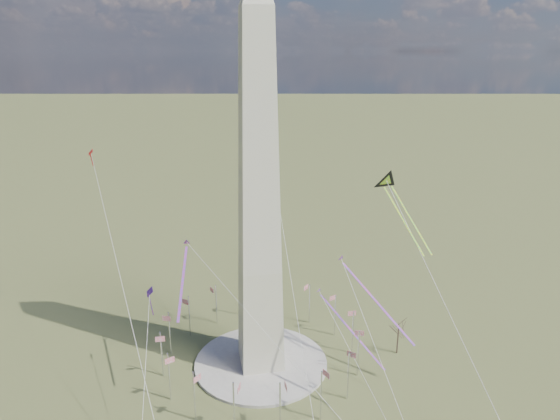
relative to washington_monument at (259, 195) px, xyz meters
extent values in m
plane|color=#4D542A|center=(0.00, 0.00, -47.95)|extent=(2000.00, 2000.00, 0.00)
cylinder|color=#B8B2A8|center=(0.00, 0.00, -47.55)|extent=(36.00, 36.00, 0.80)
cylinder|color=white|center=(26.00, 0.00, -41.45)|extent=(0.36, 0.36, 13.00)
cube|color=red|center=(26.00, 1.30, -36.15)|extent=(2.40, 0.08, 1.50)
cylinder|color=white|center=(24.02, 9.95, -41.45)|extent=(0.36, 0.36, 13.00)
cube|color=red|center=(23.52, 11.15, -36.15)|extent=(2.25, 0.99, 1.50)
cylinder|color=white|center=(18.38, 18.38, -41.45)|extent=(0.36, 0.36, 13.00)
cube|color=red|center=(17.47, 19.30, -36.15)|extent=(1.75, 1.75, 1.50)
cylinder|color=white|center=(9.95, 24.02, -41.45)|extent=(0.36, 0.36, 13.00)
cube|color=red|center=(8.75, 24.52, -36.15)|extent=(0.99, 2.25, 1.50)
cylinder|color=white|center=(0.00, 26.00, -41.45)|extent=(0.36, 0.36, 13.00)
cube|color=red|center=(-1.30, 26.00, -36.15)|extent=(0.08, 2.40, 1.50)
cylinder|color=white|center=(-9.95, 24.02, -41.45)|extent=(0.36, 0.36, 13.00)
cube|color=red|center=(-11.15, 23.52, -36.15)|extent=(0.99, 2.25, 1.50)
cylinder|color=white|center=(-18.38, 18.38, -41.45)|extent=(0.36, 0.36, 13.00)
cube|color=red|center=(-19.30, 17.47, -36.15)|extent=(1.75, 1.75, 1.50)
cylinder|color=white|center=(-24.02, 9.95, -41.45)|extent=(0.36, 0.36, 13.00)
cube|color=red|center=(-24.52, 8.75, -36.15)|extent=(2.25, 0.99, 1.50)
cylinder|color=white|center=(-26.00, 0.00, -41.45)|extent=(0.36, 0.36, 13.00)
cube|color=red|center=(-26.00, -1.30, -36.15)|extent=(2.40, 0.08, 1.50)
cylinder|color=white|center=(-24.02, -9.95, -41.45)|extent=(0.36, 0.36, 13.00)
cube|color=red|center=(-23.52, -11.15, -36.15)|extent=(2.25, 0.99, 1.50)
cylinder|color=white|center=(-18.38, -18.38, -41.45)|extent=(0.36, 0.36, 13.00)
cube|color=red|center=(-17.47, -19.30, -36.15)|extent=(1.75, 1.75, 1.50)
cylinder|color=white|center=(-9.95, -24.02, -41.45)|extent=(0.36, 0.36, 13.00)
cube|color=red|center=(-8.75, -24.52, -36.15)|extent=(0.99, 2.25, 1.50)
cylinder|color=white|center=(0.00, -26.00, -41.45)|extent=(0.36, 0.36, 13.00)
cube|color=red|center=(1.30, -26.00, -36.15)|extent=(0.08, 2.40, 1.50)
cylinder|color=white|center=(9.95, -24.02, -41.45)|extent=(0.36, 0.36, 13.00)
cube|color=red|center=(11.15, -23.52, -36.15)|extent=(0.99, 2.25, 1.50)
cylinder|color=white|center=(18.38, -18.38, -41.45)|extent=(0.36, 0.36, 13.00)
cube|color=red|center=(19.30, -17.47, -36.15)|extent=(1.75, 1.75, 1.50)
cylinder|color=white|center=(24.02, -9.95, -41.45)|extent=(0.36, 0.36, 13.00)
cube|color=red|center=(24.52, -8.75, -36.15)|extent=(2.25, 0.99, 1.50)
cylinder|color=#4F3B30|center=(38.50, -2.55, -44.02)|extent=(0.38, 0.38, 7.87)
cube|color=yellow|center=(38.44, -4.39, -7.36)|extent=(3.96, 17.97, 12.78)
cube|color=yellow|center=(36.15, -4.84, -7.36)|extent=(3.96, 17.97, 12.78)
cube|color=#391665|center=(-27.62, 0.38, -23.52)|extent=(1.74, 2.33, 2.17)
cube|color=#F0264E|center=(-27.62, 0.38, -27.09)|extent=(0.81, 2.76, 7.48)
cube|color=#F0264E|center=(23.38, -21.12, -20.67)|extent=(11.45, 17.77, 12.90)
cube|color=#F0264E|center=(-19.48, -4.70, -19.34)|extent=(3.58, 17.85, 11.28)
cube|color=#F0264E|center=(24.39, -3.34, -38.77)|extent=(13.03, 18.68, 13.91)
cube|color=red|center=(-43.10, 32.83, 5.89)|extent=(1.55, 1.93, 1.85)
cube|color=red|center=(-43.10, 32.83, 3.87)|extent=(0.51, 1.60, 4.24)
cube|color=white|center=(8.55, 41.04, 15.40)|extent=(1.52, 1.34, 1.48)
cube|color=white|center=(8.55, 41.04, 13.79)|extent=(0.30, 1.28, 3.38)
camera|label=1|loc=(-18.28, -115.46, 33.34)|focal=32.00mm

